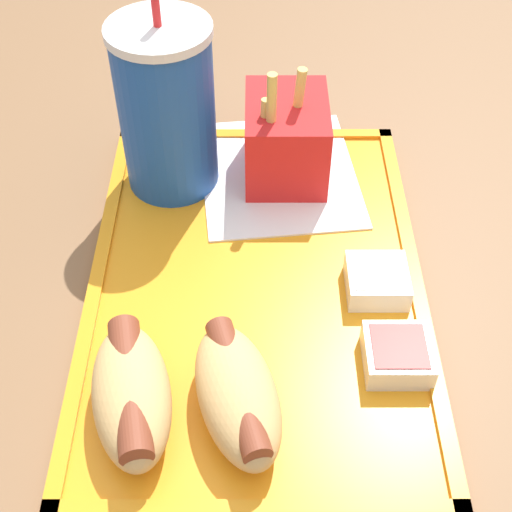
{
  "coord_description": "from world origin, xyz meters",
  "views": [
    {
      "loc": [
        -0.42,
        0.02,
        1.18
      ],
      "look_at": [
        -0.02,
        0.02,
        0.75
      ],
      "focal_mm": 50.0,
      "sensor_mm": 36.0,
      "label": 1
    }
  ],
  "objects": [
    {
      "name": "soda_cup",
      "position": [
        0.11,
        0.1,
        0.81
      ],
      "size": [
        0.09,
        0.09,
        0.2
      ],
      "color": "#194CA5",
      "rests_on": "food_tray"
    },
    {
      "name": "paper_napkin",
      "position": [
        0.12,
        0.0,
        0.73
      ],
      "size": [
        0.19,
        0.17,
        0.0
      ],
      "color": "white",
      "rests_on": "food_tray"
    },
    {
      "name": "food_tray",
      "position": [
        -0.02,
        0.02,
        0.72
      ],
      "size": [
        0.42,
        0.28,
        0.01
      ],
      "color": "orange",
      "rests_on": "dining_table"
    },
    {
      "name": "hot_dog_near",
      "position": [
        -0.15,
        0.04,
        0.75
      ],
      "size": [
        0.13,
        0.09,
        0.05
      ],
      "color": "tan",
      "rests_on": "food_tray"
    },
    {
      "name": "sauce_cup_mayo",
      "position": [
        -0.03,
        -0.08,
        0.74
      ],
      "size": [
        0.05,
        0.05,
        0.02
      ],
      "color": "silver",
      "rests_on": "food_tray"
    },
    {
      "name": "fries_carton",
      "position": [
        0.12,
        -0.01,
        0.77
      ],
      "size": [
        0.1,
        0.08,
        0.13
      ],
      "color": "red",
      "rests_on": "food_tray"
    },
    {
      "name": "sauce_cup_ketchup",
      "position": [
        -0.11,
        -0.08,
        0.74
      ],
      "size": [
        0.05,
        0.05,
        0.02
      ],
      "color": "silver",
      "rests_on": "food_tray"
    },
    {
      "name": "hot_dog_far",
      "position": [
        -0.15,
        0.11,
        0.75
      ],
      "size": [
        0.13,
        0.08,
        0.05
      ],
      "color": "tan",
      "rests_on": "food_tray"
    },
    {
      "name": "dining_table",
      "position": [
        0.0,
        0.0,
        0.36
      ],
      "size": [
        1.33,
        0.99,
        0.71
      ],
      "color": "brown",
      "rests_on": "ground_plane"
    }
  ]
}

